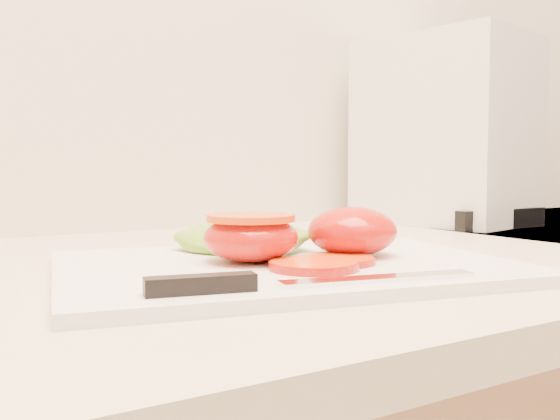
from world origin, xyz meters
TOP-DOWN VIEW (x-y plane):
  - cutting_board at (-0.22, 1.58)m, footprint 0.44×0.35m
  - tomato_half_dome at (-0.15, 1.58)m, footprint 0.08×0.08m
  - tomato_half_cut at (-0.25, 1.60)m, footprint 0.08×0.08m
  - tomato_slice_0 at (-0.23, 1.53)m, footprint 0.07×0.07m
  - tomato_slice_1 at (-0.19, 1.55)m, footprint 0.06×0.06m
  - lettuce_leaf_0 at (-0.22, 1.66)m, footprint 0.16×0.16m
  - knife at (-0.29, 1.48)m, footprint 0.25×0.07m
  - appliance at (0.26, 1.85)m, footprint 0.25×0.29m

SIDE VIEW (x-z plane):
  - cutting_board at x=-0.22m, z-range 0.93..0.94m
  - tomato_slice_1 at x=-0.19m, z-range 0.94..0.95m
  - tomato_slice_0 at x=-0.23m, z-range 0.94..0.95m
  - knife at x=-0.29m, z-range 0.94..0.95m
  - lettuce_leaf_0 at x=-0.22m, z-range 0.94..0.97m
  - tomato_half_cut at x=-0.25m, z-range 0.94..0.98m
  - tomato_half_dome at x=-0.15m, z-range 0.94..0.99m
  - appliance at x=0.26m, z-range 0.93..1.23m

